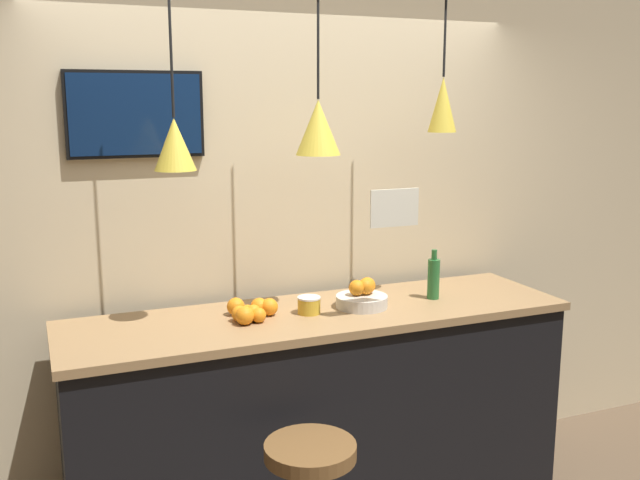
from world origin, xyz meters
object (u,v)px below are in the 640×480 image
object	(u,v)px
fruit_bowl	(362,297)
mounted_tv	(136,114)
juice_bottle	(434,278)
spread_jar	(309,305)

from	to	relation	value
fruit_bowl	mounted_tv	distance (m)	1.38
mounted_tv	fruit_bowl	bearing A→B (deg)	-22.01
mounted_tv	juice_bottle	bearing A→B (deg)	-16.25
mounted_tv	spread_jar	bearing A→B (deg)	-29.81
juice_bottle	spread_jar	bearing A→B (deg)	-180.00
fruit_bowl	mounted_tv	size ratio (longest dim) A/B	0.40
fruit_bowl	mounted_tv	world-z (taller)	mounted_tv
fruit_bowl	spread_jar	distance (m)	0.28
juice_bottle	fruit_bowl	bearing A→B (deg)	179.31
spread_jar	fruit_bowl	bearing A→B (deg)	0.97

